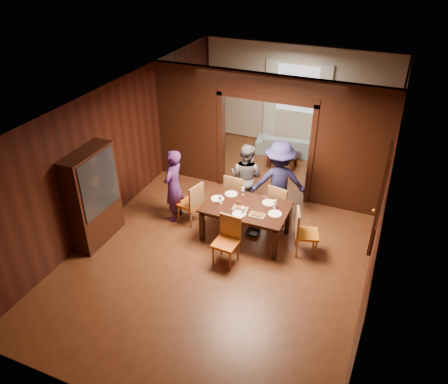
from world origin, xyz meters
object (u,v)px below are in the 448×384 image
at_px(person_grey, 246,177).
at_px(chair_far_r, 281,203).
at_px(person_purple, 174,186).
at_px(chair_far_l, 237,192).
at_px(person_navy, 279,182).
at_px(sofa, 290,145).
at_px(chair_left, 190,202).
at_px(chair_right, 307,232).
at_px(dining_table, 245,222).
at_px(coffee_table, 282,159).
at_px(hutch, 93,197).
at_px(chair_near, 226,242).

relative_size(person_grey, chair_far_r, 1.65).
distance_m(person_purple, chair_far_l, 1.43).
height_order(person_navy, sofa, person_navy).
bearing_deg(chair_far_r, chair_left, 32.91).
distance_m(chair_left, chair_right, 2.59).
distance_m(person_navy, dining_table, 1.16).
distance_m(person_purple, person_navy, 2.25).
relative_size(person_purple, chair_right, 1.70).
relative_size(coffee_table, hutch, 0.40).
bearing_deg(chair_far_l, chair_near, 106.92).
xyz_separation_m(person_navy, chair_right, (0.88, -0.96, -0.43)).
bearing_deg(person_purple, chair_far_r, 108.88).
height_order(sofa, chair_right, chair_right).
height_order(chair_left, chair_near, same).
relative_size(chair_left, chair_near, 1.00).
bearing_deg(person_purple, sofa, 160.58).
bearing_deg(person_purple, coffee_table, 155.74).
bearing_deg(person_navy, chair_near, 55.62).
bearing_deg(chair_near, chair_right, 36.90).
height_order(chair_far_r, hutch, hutch).
xyz_separation_m(person_navy, chair_near, (-0.46, -1.85, -0.43)).
relative_size(chair_left, chair_far_r, 1.00).
bearing_deg(chair_near, person_purple, 152.69).
distance_m(sofa, chair_near, 5.06).
bearing_deg(person_purple, dining_table, 88.41).
distance_m(person_navy, sofa, 3.32).
distance_m(person_grey, hutch, 3.29).
bearing_deg(person_purple, chair_far_l, 124.64).
relative_size(sofa, chair_far_l, 1.92).
height_order(person_purple, chair_far_l, person_purple).
bearing_deg(dining_table, chair_near, -94.00).
bearing_deg(person_purple, chair_near, 59.64).
height_order(sofa, coffee_table, sofa).
height_order(person_purple, chair_far_r, person_purple).
distance_m(chair_right, chair_far_r, 1.11).
distance_m(coffee_table, chair_far_l, 2.53).
distance_m(coffee_table, hutch, 5.28).
relative_size(person_grey, hutch, 0.80).
bearing_deg(person_grey, chair_far_l, 65.87).
bearing_deg(chair_right, person_navy, 25.50).
height_order(coffee_table, chair_near, chair_near).
xyz_separation_m(chair_right, chair_far_r, (-0.76, 0.81, 0.00)).
relative_size(chair_far_l, chair_far_r, 1.00).
bearing_deg(person_purple, person_navy, 113.65).
height_order(person_purple, person_grey, person_purple).
bearing_deg(chair_far_l, chair_right, 156.67).
bearing_deg(person_navy, hutch, 13.78).
distance_m(chair_far_l, hutch, 3.08).
height_order(person_navy, hutch, hutch).
relative_size(person_purple, chair_far_r, 1.70).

